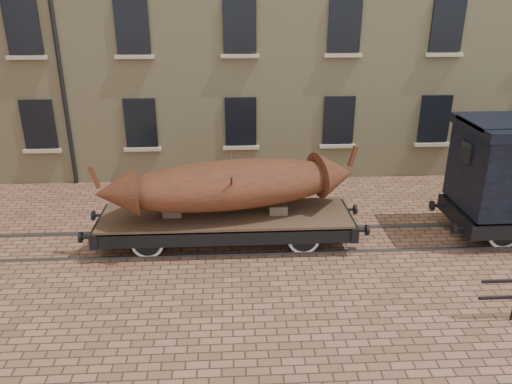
{
  "coord_description": "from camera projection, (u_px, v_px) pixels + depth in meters",
  "views": [
    {
      "loc": [
        -2.92,
        -12.3,
        6.51
      ],
      "look_at": [
        -2.21,
        0.5,
        1.3
      ],
      "focal_mm": 35.0,
      "sensor_mm": 36.0,
      "label": 1
    }
  ],
  "objects": [
    {
      "name": "flatcar_wagon",
      "position": [
        226.0,
        220.0,
        13.56
      ],
      "size": [
        7.53,
        2.04,
        1.14
      ],
      "color": "#4C3A28",
      "rests_on": "ground"
    },
    {
      "name": "iron_boat",
      "position": [
        231.0,
        184.0,
        13.18
      ],
      "size": [
        7.05,
        3.04,
        1.67
      ],
      "color": "maroon",
      "rests_on": "flatcar_wagon"
    },
    {
      "name": "ground",
      "position": [
        335.0,
        240.0,
        13.98
      ],
      "size": [
        90.0,
        90.0,
        0.0
      ],
      "primitive_type": "plane",
      "color": "brown"
    },
    {
      "name": "rail_track",
      "position": [
        335.0,
        239.0,
        13.97
      ],
      "size": [
        30.0,
        1.52,
        0.06
      ],
      "color": "#59595E",
      "rests_on": "ground"
    }
  ]
}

